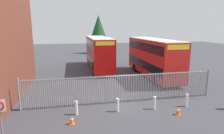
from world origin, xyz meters
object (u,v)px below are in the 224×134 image
Objects in this scene: double_decker_bus_near_gate at (153,56)px; bollard_near_right at (154,103)px; bollard_near_left at (76,108)px; traffic_cone_by_gate at (72,120)px; bollard_center_front at (118,105)px; bollard_far_right at (187,100)px; traffic_cone_mid_forecourt at (178,111)px; double_decker_bus_behind_fence_left at (99,52)px.

bollard_near_right is (-3.67, -8.88, -1.95)m from double_decker_bus_near_gate.
traffic_cone_by_gate is at bearing -104.09° from bollard_near_left.
bollard_center_front is 5.17m from bollard_far_right.
bollard_center_front is 1.00× the size of bollard_near_right.
bollard_far_right is at bearing -0.56° from bollard_near_right.
bollard_center_front is at bearing 161.34° from traffic_cone_mid_forecourt.
bollard_near_left is 7.95m from bollard_far_right.
traffic_cone_by_gate is (-5.75, -1.02, -0.19)m from bollard_near_right.
bollard_near_right is 2.52m from bollard_far_right.
bollard_center_front is (2.78, -0.12, 0.00)m from bollard_near_left.
traffic_cone_by_gate is at bearing -159.52° from bollard_center_front.
double_decker_bus_near_gate is at bearing 46.43° from traffic_cone_by_gate.
double_decker_bus_behind_fence_left is 15.12m from bollard_far_right.
traffic_cone_mid_forecourt is (3.14, -15.45, -2.13)m from double_decker_bus_behind_fence_left.
bollard_near_left is at bearing -136.53° from double_decker_bus_near_gate.
double_decker_bus_near_gate is 12.70m from bollard_near_left.
bollard_near_right is at bearing -82.21° from double_decker_bus_behind_fence_left.
bollard_far_right is at bearing -97.40° from double_decker_bus_near_gate.
bollard_near_left is (-3.48, -14.04, -1.95)m from double_decker_bus_behind_fence_left.
bollard_near_left is 1.61× the size of traffic_cone_by_gate.
double_decker_bus_behind_fence_left is at bearing 101.48° from traffic_cone_mid_forecourt.
bollard_near_left is at bearing 177.61° from bollard_center_front.
traffic_cone_mid_forecourt is (-1.33, -1.13, -0.19)m from bollard_far_right.
bollard_near_right is 1.00× the size of bollard_far_right.
bollard_far_right is (7.95, -0.28, 0.00)m from bollard_near_left.
double_decker_bus_near_gate is 11.38× the size of bollard_center_front.
double_decker_bus_near_gate is at bearing -43.85° from double_decker_bus_behind_fence_left.
bollard_far_right is 1.61× the size of traffic_cone_by_gate.
bollard_center_front is 3.32m from traffic_cone_by_gate.
bollard_near_right is at bearing -2.96° from bollard_center_front.
bollard_near_left reaches higher than traffic_cone_by_gate.
traffic_cone_mid_forecourt is (1.18, -1.16, -0.19)m from bollard_near_right.
traffic_cone_by_gate and traffic_cone_mid_forecourt have the same top height.
bollard_near_right is (1.95, -14.29, -1.95)m from double_decker_bus_behind_fence_left.
bollard_near_right is at bearing 135.66° from traffic_cone_mid_forecourt.
bollard_near_left is (-9.10, -8.63, -1.95)m from double_decker_bus_near_gate.
traffic_cone_mid_forecourt is at bearing -18.66° from bollard_center_front.
double_decker_bus_near_gate is 10.56m from traffic_cone_mid_forecourt.
traffic_cone_by_gate is 1.00× the size of traffic_cone_mid_forecourt.
double_decker_bus_behind_fence_left is 15.91m from traffic_cone_mid_forecourt.
bollard_center_front is at bearing -2.39° from bollard_near_left.
bollard_near_right is 5.84m from traffic_cone_by_gate.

